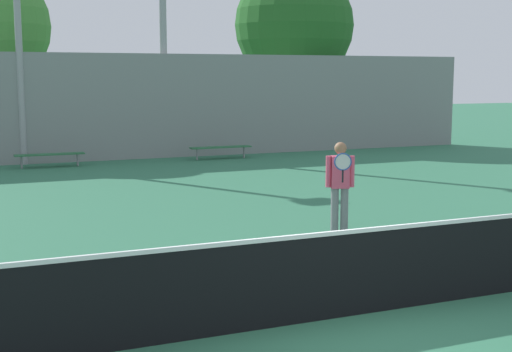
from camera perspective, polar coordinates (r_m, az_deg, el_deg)
ground_plane at (r=8.71m, az=6.44°, el=-11.21°), size 100.00×100.00×0.00m
tennis_net at (r=8.55m, az=6.50°, el=-7.79°), size 10.27×0.09×1.06m
tennis_player at (r=12.90m, az=6.74°, el=-0.53°), size 0.50×0.48×1.68m
bench_courtside_far at (r=23.14m, az=-16.17°, el=1.63°), size 2.12×0.40×0.42m
bench_adjacent_court at (r=24.46m, az=-2.84°, el=2.28°), size 2.14×0.40×0.42m
back_fence at (r=24.29m, az=-13.35°, el=5.35°), size 29.66×0.06×3.58m
tree_green_tall at (r=30.01m, az=3.06°, el=11.92°), size 4.90×4.90×7.33m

